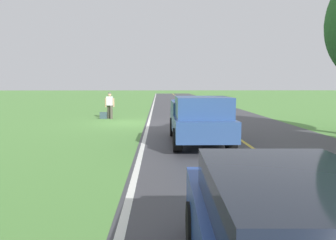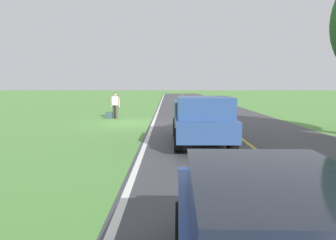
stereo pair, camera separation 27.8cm
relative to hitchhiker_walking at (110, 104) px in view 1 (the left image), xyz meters
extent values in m
plane|color=#568E42|center=(-1.50, 2.53, -0.98)|extent=(200.00, 200.00, 0.00)
cube|color=#3D3D42|center=(-6.53, 2.53, -0.98)|extent=(8.20, 120.00, 0.00)
cube|color=silver|center=(-2.61, 2.53, -0.98)|extent=(0.16, 117.60, 0.00)
cube|color=gold|center=(-6.53, 2.53, -0.98)|extent=(0.14, 117.60, 0.00)
cylinder|color=#4C473D|center=(-0.10, 0.15, -0.54)|extent=(0.18, 0.18, 0.88)
cylinder|color=#4C473D|center=(0.11, -0.09, -0.54)|extent=(0.18, 0.18, 0.88)
cube|color=white|center=(0.00, 0.03, 0.19)|extent=(0.41, 0.27, 0.58)
sphere|color=tan|center=(0.00, 0.03, 0.59)|extent=(0.23, 0.23, 0.23)
sphere|color=#4C564C|center=(0.00, 0.03, 0.67)|extent=(0.20, 0.20, 0.20)
cube|color=#591E19|center=(-0.01, -0.17, 0.22)|extent=(0.33, 0.21, 0.44)
cylinder|color=tan|center=(-0.26, 0.06, 0.08)|extent=(0.10, 0.10, 0.58)
cylinder|color=tan|center=(0.26, 0.04, 0.08)|extent=(0.10, 0.10, 0.58)
cube|color=#384C56|center=(0.42, 0.07, -0.76)|extent=(0.47, 0.22, 0.44)
cube|color=#2D4C84|center=(-4.74, 8.85, -0.23)|extent=(2.03, 5.41, 0.70)
cube|color=#2D4C84|center=(-4.73, 10.03, 0.48)|extent=(1.85, 2.17, 0.72)
cube|color=black|center=(-4.73, 10.03, 0.55)|extent=(1.69, 1.31, 0.43)
cube|color=#2D4C84|center=(-5.68, 7.77, 0.34)|extent=(0.12, 3.02, 0.45)
cube|color=#2D4C84|center=(-3.80, 7.76, 0.34)|extent=(0.12, 3.02, 0.45)
cube|color=#2D4C84|center=(-4.75, 6.25, 0.34)|extent=(1.84, 0.11, 0.45)
cylinder|color=black|center=(-5.63, 10.60, -0.58)|extent=(0.30, 0.80, 0.80)
cylinder|color=black|center=(-3.83, 10.59, -0.58)|extent=(0.30, 0.80, 0.80)
cylinder|color=black|center=(-5.65, 7.30, -0.58)|extent=(0.30, 0.80, 0.80)
cylinder|color=black|center=(-3.85, 7.29, -0.58)|extent=(0.30, 0.80, 0.80)
cube|color=black|center=(-4.50, 18.26, 0.20)|extent=(1.70, 2.42, 0.46)
cylinder|color=black|center=(-5.38, 17.09, -0.65)|extent=(0.26, 0.67, 0.66)
cylinder|color=black|center=(-3.69, 17.04, -0.65)|extent=(0.26, 0.67, 0.66)
camera|label=1|loc=(-3.20, 21.22, 1.28)|focal=34.48mm
camera|label=2|loc=(-3.47, 21.23, 1.28)|focal=34.48mm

